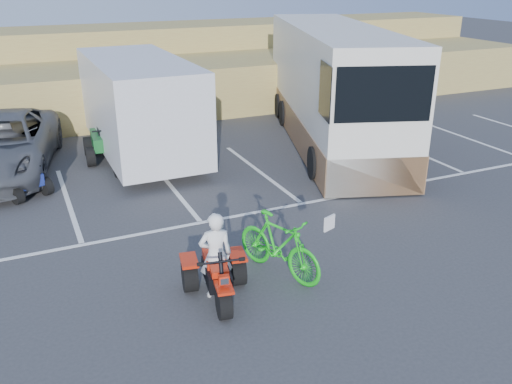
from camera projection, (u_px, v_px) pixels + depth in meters
name	position (u px, v px, depth m)	size (l,w,h in m)	color
ground	(241.00, 271.00, 10.67)	(100.00, 100.00, 0.00)	#363639
parking_stripes	(212.00, 192.00, 14.43)	(28.00, 5.16, 0.01)	white
grass_embankment	(100.00, 73.00, 23.18)	(40.00, 8.50, 3.10)	#9C7F47
red_trike_atv	(218.00, 299.00, 9.74)	(1.19, 1.58, 1.03)	red
rider	(216.00, 255.00, 9.57)	(0.60, 0.39, 1.63)	white
green_dirt_bike	(279.00, 245.00, 10.34)	(0.58, 2.06, 1.24)	#14BF19
grey_pickup	(0.00, 145.00, 15.53)	(2.78, 6.03, 1.68)	#4D4F55
cargo_trailer	(140.00, 105.00, 16.69)	(2.62, 6.51, 3.03)	silver
rv_motorhome	(332.00, 94.00, 18.23)	(5.85, 10.77, 3.77)	silver
quad_atv_blue	(25.00, 195.00, 14.27)	(0.99, 1.32, 0.87)	navy
quad_atv_green	(107.00, 159.00, 17.01)	(1.28, 1.71, 1.12)	#135421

